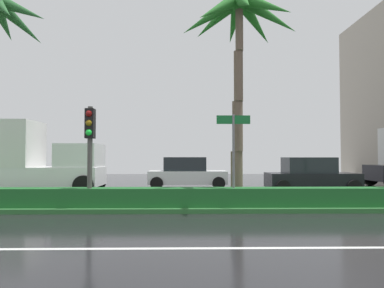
{
  "coord_description": "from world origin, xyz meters",
  "views": [
    {
      "loc": [
        -1.23,
        -4.81,
        1.78
      ],
      "look_at": [
        -0.99,
        9.44,
        2.27
      ],
      "focal_mm": 32.75,
      "sensor_mm": 36.0,
      "label": 1
    }
  ],
  "objects_px": {
    "street_name_sign": "(233,147)",
    "box_truck_lead": "(33,161)",
    "traffic_signal_median_left": "(90,138)",
    "car_in_traffic_second": "(311,176)",
    "palm_tree_centre_left": "(239,25)",
    "car_in_traffic_leading": "(187,173)"
  },
  "relations": [
    {
      "from": "street_name_sign",
      "to": "car_in_traffic_second",
      "type": "bearing_deg",
      "value": 51.25
    },
    {
      "from": "palm_tree_centre_left",
      "to": "car_in_traffic_leading",
      "type": "bearing_deg",
      "value": 104.62
    },
    {
      "from": "palm_tree_centre_left",
      "to": "box_truck_lead",
      "type": "height_order",
      "value": "palm_tree_centre_left"
    },
    {
      "from": "traffic_signal_median_left",
      "to": "street_name_sign",
      "type": "xyz_separation_m",
      "value": [
        4.64,
        0.07,
        -0.3
      ]
    },
    {
      "from": "car_in_traffic_second",
      "to": "car_in_traffic_leading",
      "type": "bearing_deg",
      "value": 157.08
    },
    {
      "from": "palm_tree_centre_left",
      "to": "box_truck_lead",
      "type": "relative_size",
      "value": 1.21
    },
    {
      "from": "street_name_sign",
      "to": "box_truck_lead",
      "type": "distance_m",
      "value": 10.54
    },
    {
      "from": "traffic_signal_median_left",
      "to": "box_truck_lead",
      "type": "xyz_separation_m",
      "value": [
        -4.27,
        5.66,
        -0.83
      ]
    },
    {
      "from": "traffic_signal_median_left",
      "to": "street_name_sign",
      "type": "distance_m",
      "value": 4.65
    },
    {
      "from": "street_name_sign",
      "to": "car_in_traffic_leading",
      "type": "bearing_deg",
      "value": 100.4
    },
    {
      "from": "box_truck_lead",
      "to": "car_in_traffic_leading",
      "type": "distance_m",
      "value": 7.88
    },
    {
      "from": "box_truck_lead",
      "to": "car_in_traffic_second",
      "type": "height_order",
      "value": "box_truck_lead"
    },
    {
      "from": "street_name_sign",
      "to": "car_in_traffic_leading",
      "type": "height_order",
      "value": "street_name_sign"
    },
    {
      "from": "palm_tree_centre_left",
      "to": "box_truck_lead",
      "type": "distance_m",
      "value": 11.43
    },
    {
      "from": "traffic_signal_median_left",
      "to": "car_in_traffic_leading",
      "type": "distance_m",
      "value": 8.97
    },
    {
      "from": "palm_tree_centre_left",
      "to": "car_in_traffic_second",
      "type": "bearing_deg",
      "value": 47.48
    },
    {
      "from": "palm_tree_centre_left",
      "to": "car_in_traffic_second",
      "type": "xyz_separation_m",
      "value": [
        4.18,
        4.56,
        -5.68
      ]
    },
    {
      "from": "box_truck_lead",
      "to": "traffic_signal_median_left",
      "type": "bearing_deg",
      "value": -52.95
    },
    {
      "from": "car_in_traffic_second",
      "to": "box_truck_lead",
      "type": "bearing_deg",
      "value": -179.78
    },
    {
      "from": "car_in_traffic_second",
      "to": "palm_tree_centre_left",
      "type": "bearing_deg",
      "value": -132.52
    },
    {
      "from": "box_truck_lead",
      "to": "palm_tree_centre_left",
      "type": "bearing_deg",
      "value": -25.95
    },
    {
      "from": "palm_tree_centre_left",
      "to": "car_in_traffic_leading",
      "type": "height_order",
      "value": "palm_tree_centre_left"
    }
  ]
}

